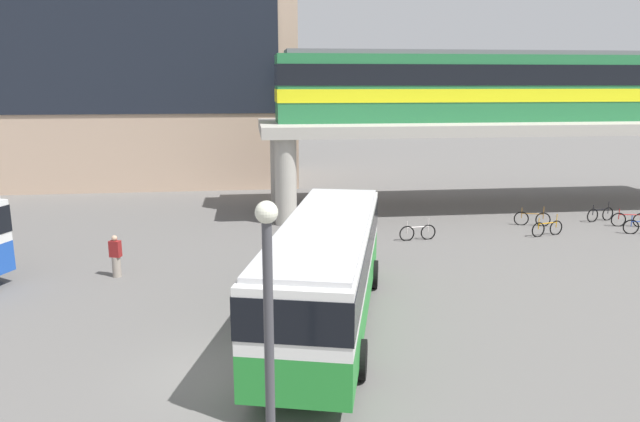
{
  "coord_description": "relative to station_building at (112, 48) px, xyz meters",
  "views": [
    {
      "loc": [
        0.7,
        -13.69,
        7.18
      ],
      "look_at": [
        3.45,
        8.7,
        2.2
      ],
      "focal_mm": 33.05,
      "sensor_mm": 36.0,
      "label": 1
    }
  ],
  "objects": [
    {
      "name": "ground_plane",
      "position": [
        8.68,
        -20.82,
        -9.5
      ],
      "size": [
        120.0,
        120.0,
        0.0
      ],
      "primitive_type": "plane",
      "color": "#605E5B"
    },
    {
      "name": "station_building",
      "position": [
        0.0,
        0.0,
        0.0
      ],
      "size": [
        25.54,
        10.33,
        18.98
      ],
      "color": "tan",
      "rests_on": "ground_plane"
    },
    {
      "name": "elevated_platform",
      "position": [
        24.0,
        -12.18,
        -5.17
      ],
      "size": [
        27.91,
        7.37,
        4.99
      ],
      "color": "#ADA89E",
      "rests_on": "ground_plane"
    },
    {
      "name": "train",
      "position": [
        23.77,
        -12.18,
        -2.54
      ],
      "size": [
        25.66,
        2.96,
        3.84
      ],
      "color": "#26723F",
      "rests_on": "elevated_platform"
    },
    {
      "name": "bus_main",
      "position": [
        11.58,
        -28.12,
        -7.51
      ],
      "size": [
        5.29,
        11.32,
        3.22
      ],
      "color": "#268C33",
      "rests_on": "ground_plane"
    },
    {
      "name": "bicycle_red",
      "position": [
        28.4,
        -17.75,
        -9.14
      ],
      "size": [
        1.76,
        0.46,
        1.04
      ],
      "color": "black",
      "rests_on": "ground_plane"
    },
    {
      "name": "bicycle_silver",
      "position": [
        17.05,
        -18.97,
        -9.14
      ],
      "size": [
        1.79,
        0.26,
        1.04
      ],
      "color": "black",
      "rests_on": "ground_plane"
    },
    {
      "name": "bicycle_brown",
      "position": [
        23.62,
        -16.96,
        -9.14
      ],
      "size": [
        1.71,
        0.63,
        1.04
      ],
      "color": "black",
      "rests_on": "ground_plane"
    },
    {
      "name": "bicycle_orange",
      "position": [
        23.38,
        -18.97,
        -9.14
      ],
      "size": [
        1.75,
        0.48,
        1.04
      ],
      "color": "black",
      "rests_on": "ground_plane"
    },
    {
      "name": "bicycle_black",
      "position": [
        27.64,
        -16.46,
        -9.14
      ],
      "size": [
        1.75,
        0.51,
        1.04
      ],
      "color": "black",
      "rests_on": "ground_plane"
    },
    {
      "name": "pedestrian_by_bike_rack",
      "position": [
        4.37,
        -22.66,
        -8.75
      ],
      "size": [
        0.46,
        0.38,
        1.6
      ],
      "color": "gray",
      "rests_on": "ground_plane"
    },
    {
      "name": "lamp_post",
      "position": [
        9.64,
        -35.71,
        -6.25
      ],
      "size": [
        0.36,
        0.36,
        5.4
      ],
      "color": "#3F3F44",
      "rests_on": "ground_plane"
    }
  ]
}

